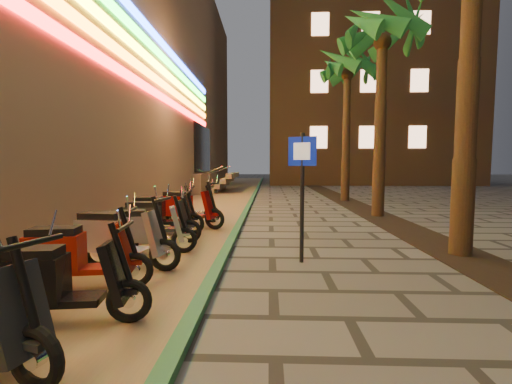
{
  "coord_description": "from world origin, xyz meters",
  "views": [
    {
      "loc": [
        -0.06,
        -4.58,
        1.72
      ],
      "look_at": [
        -0.32,
        2.0,
        1.2
      ],
      "focal_mm": 24.0,
      "sensor_mm": 36.0,
      "label": 1
    }
  ],
  "objects_px": {
    "scooter_5": "(117,237)",
    "scooter_6": "(142,230)",
    "scooter_9": "(186,208)",
    "scooter_10": "(187,206)",
    "scooter_4": "(75,255)",
    "pedestrian_sign": "(302,179)",
    "scooter_3": "(55,282)",
    "scooter_7": "(154,220)",
    "scooter_8": "(160,213)"
  },
  "relations": [
    {
      "from": "scooter_4",
      "to": "scooter_9",
      "type": "xyz_separation_m",
      "value": [
        0.36,
        4.76,
        0.05
      ]
    },
    {
      "from": "pedestrian_sign",
      "to": "scooter_7",
      "type": "relative_size",
      "value": 1.36
    },
    {
      "from": "scooter_10",
      "to": "scooter_6",
      "type": "bearing_deg",
      "value": -86.67
    },
    {
      "from": "scooter_4",
      "to": "scooter_9",
      "type": "distance_m",
      "value": 4.77
    },
    {
      "from": "scooter_5",
      "to": "scooter_9",
      "type": "xyz_separation_m",
      "value": [
        0.22,
        3.77,
        0.02
      ]
    },
    {
      "from": "scooter_3",
      "to": "scooter_6",
      "type": "distance_m",
      "value": 2.84
    },
    {
      "from": "scooter_4",
      "to": "scooter_7",
      "type": "distance_m",
      "value": 2.93
    },
    {
      "from": "scooter_9",
      "to": "scooter_3",
      "type": "bearing_deg",
      "value": -73.81
    },
    {
      "from": "scooter_9",
      "to": "scooter_6",
      "type": "bearing_deg",
      "value": -76.11
    },
    {
      "from": "scooter_3",
      "to": "scooter_8",
      "type": "height_order",
      "value": "scooter_8"
    },
    {
      "from": "scooter_5",
      "to": "scooter_7",
      "type": "bearing_deg",
      "value": 97.7
    },
    {
      "from": "scooter_4",
      "to": "scooter_6",
      "type": "bearing_deg",
      "value": 72.45
    },
    {
      "from": "scooter_5",
      "to": "scooter_6",
      "type": "bearing_deg",
      "value": 88.57
    },
    {
      "from": "scooter_5",
      "to": "scooter_9",
      "type": "bearing_deg",
      "value": 92.99
    },
    {
      "from": "pedestrian_sign",
      "to": "scooter_10",
      "type": "relative_size",
      "value": 1.42
    },
    {
      "from": "scooter_4",
      "to": "scooter_8",
      "type": "relative_size",
      "value": 0.95
    },
    {
      "from": "scooter_3",
      "to": "scooter_10",
      "type": "relative_size",
      "value": 0.99
    },
    {
      "from": "scooter_5",
      "to": "scooter_10",
      "type": "bearing_deg",
      "value": 95.86
    },
    {
      "from": "scooter_4",
      "to": "scooter_8",
      "type": "xyz_separation_m",
      "value": [
        -0.06,
        3.79,
        0.03
      ]
    },
    {
      "from": "scooter_5",
      "to": "scooter_6",
      "type": "height_order",
      "value": "scooter_5"
    },
    {
      "from": "scooter_8",
      "to": "scooter_9",
      "type": "height_order",
      "value": "scooter_9"
    },
    {
      "from": "scooter_3",
      "to": "scooter_7",
      "type": "xyz_separation_m",
      "value": [
        -0.29,
        3.94,
        0.03
      ]
    },
    {
      "from": "scooter_4",
      "to": "scooter_9",
      "type": "relative_size",
      "value": 0.91
    },
    {
      "from": "scooter_6",
      "to": "scooter_8",
      "type": "relative_size",
      "value": 0.92
    },
    {
      "from": "scooter_9",
      "to": "scooter_10",
      "type": "bearing_deg",
      "value": 117.87
    },
    {
      "from": "scooter_4",
      "to": "pedestrian_sign",
      "type": "bearing_deg",
      "value": 15.25
    },
    {
      "from": "scooter_3",
      "to": "scooter_5",
      "type": "distance_m",
      "value": 2.02
    },
    {
      "from": "scooter_9",
      "to": "scooter_10",
      "type": "distance_m",
      "value": 0.89
    },
    {
      "from": "scooter_5",
      "to": "scooter_10",
      "type": "relative_size",
      "value": 1.09
    },
    {
      "from": "pedestrian_sign",
      "to": "scooter_3",
      "type": "bearing_deg",
      "value": -115.42
    },
    {
      "from": "scooter_8",
      "to": "scooter_9",
      "type": "xyz_separation_m",
      "value": [
        0.41,
        0.96,
        0.02
      ]
    },
    {
      "from": "pedestrian_sign",
      "to": "scooter_8",
      "type": "bearing_deg",
      "value": 167.93
    },
    {
      "from": "scooter_8",
      "to": "scooter_9",
      "type": "relative_size",
      "value": 0.96
    },
    {
      "from": "scooter_4",
      "to": "scooter_7",
      "type": "bearing_deg",
      "value": 78.47
    },
    {
      "from": "pedestrian_sign",
      "to": "scooter_5",
      "type": "bearing_deg",
      "value": -147.54
    },
    {
      "from": "scooter_6",
      "to": "scooter_7",
      "type": "distance_m",
      "value": 1.12
    },
    {
      "from": "scooter_9",
      "to": "scooter_10",
      "type": "xyz_separation_m",
      "value": [
        -0.18,
        0.86,
        -0.07
      ]
    },
    {
      "from": "scooter_3",
      "to": "scooter_9",
      "type": "xyz_separation_m",
      "value": [
        -0.02,
        5.78,
        0.07
      ]
    },
    {
      "from": "scooter_4",
      "to": "scooter_7",
      "type": "xyz_separation_m",
      "value": [
        0.09,
        2.93,
        0.01
      ]
    },
    {
      "from": "scooter_5",
      "to": "scooter_6",
      "type": "xyz_separation_m",
      "value": [
        0.11,
        0.83,
        -0.04
      ]
    },
    {
      "from": "scooter_9",
      "to": "scooter_7",
      "type": "bearing_deg",
      "value": -82.3
    },
    {
      "from": "scooter_6",
      "to": "pedestrian_sign",
      "type": "bearing_deg",
      "value": -23.79
    },
    {
      "from": "scooter_10",
      "to": "pedestrian_sign",
      "type": "bearing_deg",
      "value": -51.41
    },
    {
      "from": "scooter_4",
      "to": "scooter_10",
      "type": "bearing_deg",
      "value": 78.42
    },
    {
      "from": "pedestrian_sign",
      "to": "scooter_9",
      "type": "relative_size",
      "value": 1.26
    },
    {
      "from": "pedestrian_sign",
      "to": "scooter_5",
      "type": "distance_m",
      "value": 3.26
    },
    {
      "from": "scooter_7",
      "to": "scooter_10",
      "type": "xyz_separation_m",
      "value": [
        0.09,
        2.7,
        -0.02
      ]
    },
    {
      "from": "scooter_8",
      "to": "scooter_10",
      "type": "xyz_separation_m",
      "value": [
        0.23,
        1.83,
        -0.04
      ]
    },
    {
      "from": "scooter_4",
      "to": "scooter_8",
      "type": "bearing_deg",
      "value": 81.07
    },
    {
      "from": "scooter_6",
      "to": "scooter_8",
      "type": "bearing_deg",
      "value": 81.21
    }
  ]
}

